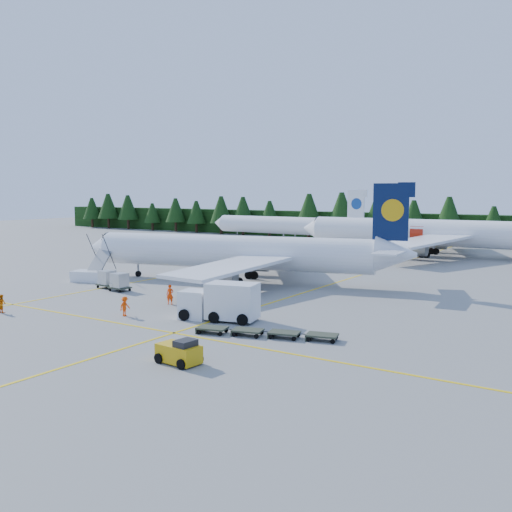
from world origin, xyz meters
The scene contains 16 objects.
ground centered at (0.00, 0.00, 0.00)m, with size 320.00×320.00×0.00m, color gray.
taxi_stripe_a centered at (-14.00, 20.00, 0.01)m, with size 0.25×120.00×0.01m, color yellow.
taxi_stripe_b centered at (6.00, 20.00, 0.01)m, with size 0.25×120.00×0.01m, color yellow.
taxi_stripe_cross centered at (0.00, -6.00, 0.01)m, with size 80.00×0.25×0.01m, color yellow.
treeline_hedge centered at (0.00, 82.00, 3.00)m, with size 220.00×4.00×6.00m, color black.
airliner_navy centered at (-5.26, 16.35, 3.45)m, with size 38.77×31.51×11.47m.
airliner_red centered at (4.61, 56.29, 3.81)m, with size 43.62×35.88×12.68m.
airliner_far_left centered at (-29.67, 68.88, 3.42)m, with size 37.49×4.43×10.90m.
airstairs centered at (-18.83, 8.12, 0.93)m, with size 5.42×7.22×4.28m.
service_truck centered at (6.20, -0.57, 1.56)m, with size 6.89×3.82×3.15m.
baggage_tug centered at (11.41, -11.61, 0.73)m, with size 2.88×1.72×1.48m.
dolly_train centered at (12.40, -3.17, 0.41)m, with size 10.34×4.47×0.13m.
uld_pair centered at (-12.31, 5.03, 1.09)m, with size 4.84×2.43×1.62m.
crew_a centered at (-1.64, 2.19, 0.94)m, with size 0.68×0.45×1.88m, color #FF3A05.
crew_b centered at (-11.53, -8.70, 0.81)m, with size 0.79×0.62×1.63m, color orange.
crew_c centered at (-1.42, -3.80, 0.85)m, with size 0.70×0.47×1.69m, color #FF4405.
Camera 1 is at (34.07, -37.73, 10.57)m, focal length 40.00 mm.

